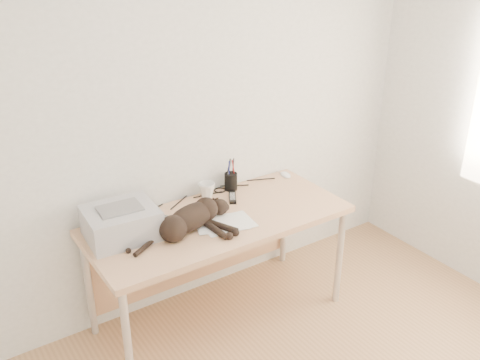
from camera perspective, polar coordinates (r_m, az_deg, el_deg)
wall_back at (r=3.31m, az=-5.74°, el=7.04°), size 3.50×0.00×3.50m
desk at (r=3.38m, az=-3.02°, el=-5.42°), size 1.60×0.70×0.74m
printer at (r=3.08m, az=-12.56°, el=-4.45°), size 0.41×0.36×0.19m
papers at (r=3.18m, az=-1.64°, el=-4.64°), size 0.38×0.31×0.01m
cat at (r=3.08m, az=-5.45°, el=-4.32°), size 0.71×0.35×0.16m
mug at (r=3.47m, az=-3.57°, el=-1.09°), size 0.15×0.15×0.10m
pen_cup at (r=3.57m, az=-0.98°, el=-0.12°), size 0.09×0.09×0.22m
remote_grey at (r=3.26m, az=-8.39°, el=-3.97°), size 0.13×0.18×0.02m
remote_black at (r=3.46m, az=-0.80°, el=-1.88°), size 0.12×0.16×0.02m
mouse at (r=3.80m, az=4.89°, el=0.71°), size 0.08×0.12×0.03m
cable_tangle at (r=3.48m, az=-4.97°, el=-1.88°), size 1.36×0.08×0.01m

